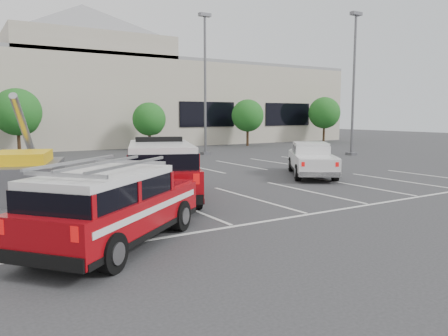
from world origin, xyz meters
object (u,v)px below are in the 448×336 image
object	(u,v)px
tree_mid_right	(150,120)
convention_building	(63,96)
tree_right	(248,117)
light_pole_mid	(205,84)
fire_chief_suv	(160,174)
light_pole_right	(354,84)
white_pickup	(311,163)
tree_mid_left	(19,114)
tree_far_right	(325,114)
utility_rig	(18,177)
ladder_suv	(113,212)

from	to	relation	value
tree_mid_right	convention_building	bearing A→B (deg)	116.57
tree_mid_right	tree_right	world-z (taller)	tree_right
light_pole_mid	fire_chief_suv	bearing A→B (deg)	-124.58
light_pole_right	white_pickup	xyz separation A→B (m)	(-10.16, -6.65, -4.55)
tree_mid_left	white_pickup	distance (m)	21.70
tree_mid_left	tree_right	size ratio (longest dim) A/B	1.10
convention_building	white_pickup	world-z (taller)	convention_building
tree_mid_right	light_pole_right	world-z (taller)	light_pole_right
tree_mid_right	fire_chief_suv	bearing A→B (deg)	-111.32
tree_mid_right	tree_far_right	distance (m)	20.01
convention_building	light_pole_right	bearing A→B (deg)	-54.11
tree_mid_right	utility_rig	size ratio (longest dim) A/B	0.85
tree_mid_right	white_pickup	world-z (taller)	tree_mid_right
utility_rig	light_pole_right	bearing A→B (deg)	30.18
utility_rig	tree_mid_right	bearing A→B (deg)	72.19
tree_right	tree_far_right	bearing A→B (deg)	0.00
light_pole_mid	ladder_suv	distance (m)	23.33
light_pole_right	fire_chief_suv	size ratio (longest dim) A/B	1.55
tree_right	utility_rig	xyz separation A→B (m)	(-22.16, -17.36, -2.03)
tree_mid_left	light_pole_right	distance (m)	24.23
tree_mid_right	light_pole_mid	xyz separation A→B (m)	(1.91, -6.05, 2.68)
tree_mid_left	fire_chief_suv	xyz separation A→B (m)	(2.07, -20.31, -2.15)
ladder_suv	light_pole_mid	bearing A→B (deg)	105.15
tree_mid_left	tree_right	distance (m)	20.00
light_pole_right	light_pole_mid	bearing A→B (deg)	146.31
convention_building	utility_rig	world-z (taller)	convention_building
light_pole_right	ladder_suv	size ratio (longest dim) A/B	2.01
light_pole_right	utility_rig	distance (m)	24.09
tree_right	light_pole_right	size ratio (longest dim) A/B	0.43
tree_right	fire_chief_suv	distance (m)	27.15
convention_building	light_pole_mid	bearing A→B (deg)	-66.74
tree_mid_right	ladder_suv	distance (m)	27.32
tree_mid_left	light_pole_right	xyz separation A→B (m)	(20.91, -12.05, 2.14)
white_pickup	ladder_suv	size ratio (longest dim) A/B	1.04
light_pole_right	ladder_suv	world-z (taller)	light_pole_right
light_pole_mid	white_pickup	world-z (taller)	light_pole_mid
tree_mid_right	utility_rig	xyz separation A→B (m)	(-12.16, -17.36, -1.76)
tree_mid_right	light_pole_right	size ratio (longest dim) A/B	0.39
light_pole_mid	white_pickup	bearing A→B (deg)	-95.24
tree_far_right	fire_chief_suv	world-z (taller)	tree_far_right
light_pole_mid	utility_rig	world-z (taller)	light_pole_mid
tree_mid_left	ladder_suv	xyz separation A→B (m)	(-1.09, -24.92, -2.25)
tree_far_right	tree_mid_right	bearing A→B (deg)	-180.00
tree_mid_left	tree_far_right	xyz separation A→B (m)	(30.00, 0.00, 0.00)
tree_mid_right	white_pickup	distance (m)	18.80
tree_right	fire_chief_suv	size ratio (longest dim) A/B	0.67
white_pickup	ladder_suv	bearing A→B (deg)	-116.94
tree_right	light_pole_mid	distance (m)	10.38
light_pole_right	fire_chief_suv	distance (m)	21.01
ladder_suv	convention_building	bearing A→B (deg)	129.62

